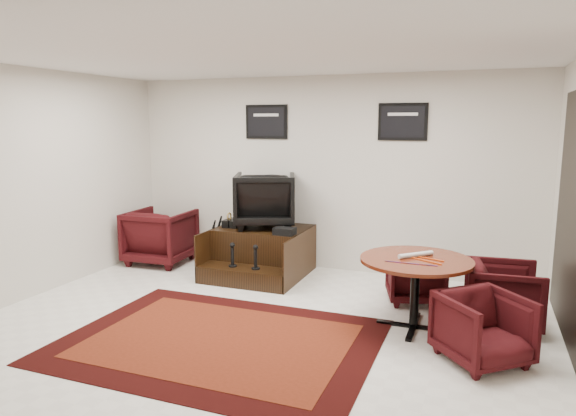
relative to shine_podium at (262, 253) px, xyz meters
The scene contains 16 objects.
ground 2.05m from the shine_podium, 68.71° to the right, with size 6.00×6.00×0.00m, color white.
room_shell 2.57m from the shine_podium, 57.09° to the right, with size 6.02×5.02×2.81m.
area_rug 2.36m from the shine_podium, 76.36° to the right, with size 3.04×2.28×0.01m.
shine_podium is the anchor object (origin of this frame).
shine_chair 0.80m from the shine_podium, 90.00° to the left, with size 0.84×0.78×0.86m, color black.
shoes_pair 0.59m from the shine_podium, behind, with size 0.23×0.29×0.11m.
polish_kit 0.67m from the shine_podium, 30.06° to the right, with size 0.28×0.19×0.10m, color black.
umbrella_black 0.77m from the shine_podium, 161.79° to the right, with size 0.30×0.11×0.81m, color black, non-canonical shape.
umbrella_hooked 0.75m from the shine_podium, behind, with size 0.31×0.12×0.83m, color black, non-canonical shape.
armchair_side 1.69m from the shine_podium, behind, with size 0.89×0.83×0.91m, color black.
meeting_table 2.64m from the shine_podium, 28.29° to the right, with size 1.15×1.15×0.75m.
table_chair_back 2.23m from the shine_podium, ahead, with size 0.65×0.61×0.67m, color black.
table_chair_window 3.28m from the shine_podium, 15.02° to the right, with size 0.73×0.68×0.75m, color black.
table_chair_corner 3.49m from the shine_podium, 31.44° to the right, with size 0.68×0.63×0.70m, color black.
paper_roll 2.61m from the shine_podium, 27.23° to the right, with size 0.05×0.05×0.42m, color silver.
table_clutter 2.72m from the shine_podium, 29.07° to the right, with size 0.56×0.36×0.01m.
Camera 1 is at (2.17, -4.61, 2.14)m, focal length 32.00 mm.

